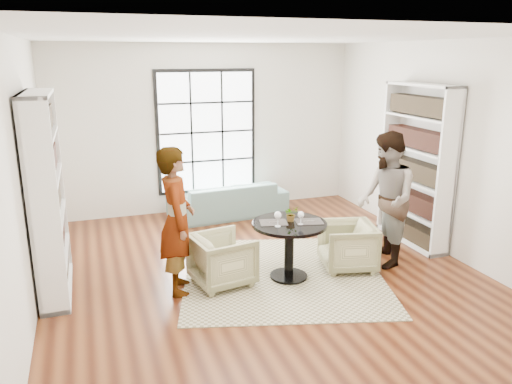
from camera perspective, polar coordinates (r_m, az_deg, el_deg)
name	(u,v)px	position (r m, az deg, el deg)	size (l,w,h in m)	color
ground	(262,271)	(6.76, 0.64, -9.00)	(6.00, 6.00, 0.00)	brown
room_shell	(249,171)	(6.85, -0.86, 2.44)	(6.00, 6.01, 6.00)	silver
rug	(283,274)	(6.66, 3.13, -9.37)	(2.54, 2.54, 0.01)	#B7AC89
pedestal_table	(289,238)	(6.37, 3.82, -5.28)	(0.95, 0.95, 0.76)	black
sofa	(228,199)	(8.92, -3.21, -0.83)	(2.06, 0.81, 0.60)	gray
armchair_left	(222,260)	(6.30, -3.86, -7.71)	(0.69, 0.71, 0.65)	#C7B98E
armchair_right	(347,246)	(6.83, 10.40, -6.09)	(0.68, 0.70, 0.64)	tan
person_left	(177,221)	(5.99, -9.04, -3.28)	(0.65, 0.43, 1.79)	gray
person_right	(386,200)	(6.92, 14.62, -0.85)	(0.89, 0.69, 1.83)	gray
placemat_left	(273,223)	(6.28, 2.01, -3.50)	(0.34, 0.26, 0.01)	#2A2724
placemat_right	(309,222)	(6.35, 6.06, -3.38)	(0.34, 0.26, 0.01)	#2A2724
cutlery_left	(273,222)	(6.28, 2.01, -3.44)	(0.14, 0.22, 0.01)	#B8B8BC
cutlery_right	(309,221)	(6.34, 6.07, -3.32)	(0.14, 0.22, 0.01)	#B8B8BC
wine_glass_left	(278,216)	(6.10, 2.51, -2.73)	(0.09, 0.09, 0.20)	silver
wine_glass_right	(301,215)	(6.19, 5.15, -2.65)	(0.08, 0.08, 0.18)	silver
flower_centerpiece	(291,214)	(6.33, 4.03, -2.49)	(0.18, 0.15, 0.20)	gray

